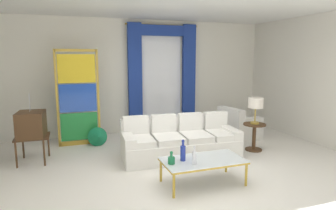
% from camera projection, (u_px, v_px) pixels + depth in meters
% --- Properties ---
extents(ground_plane, '(16.00, 16.00, 0.00)m').
position_uv_depth(ground_plane, '(181.00, 170.00, 5.30)').
color(ground_plane, white).
extents(wall_rear, '(8.00, 0.12, 3.00)m').
position_uv_depth(wall_rear, '(139.00, 77.00, 7.90)').
color(wall_rear, white).
rests_on(wall_rear, ground).
extents(wall_right, '(0.12, 7.00, 3.00)m').
position_uv_depth(wall_right, '(317.00, 80.00, 6.81)').
color(wall_right, white).
rests_on(wall_right, ground).
extents(ceiling_slab, '(8.00, 7.60, 0.04)m').
position_uv_depth(ceiling_slab, '(166.00, 4.00, 5.55)').
color(ceiling_slab, white).
extents(curtained_window, '(2.00, 0.17, 2.70)m').
position_uv_depth(curtained_window, '(163.00, 68.00, 7.91)').
color(curtained_window, white).
rests_on(curtained_window, ground).
extents(couch_white_long, '(2.39, 1.07, 0.86)m').
position_uv_depth(couch_white_long, '(179.00, 142.00, 5.98)').
color(couch_white_long, white).
rests_on(couch_white_long, ground).
extents(coffee_table, '(1.30, 0.69, 0.41)m').
position_uv_depth(coffee_table, '(203.00, 161.00, 4.66)').
color(coffee_table, silver).
rests_on(coffee_table, ground).
extents(bottle_blue_decanter, '(0.11, 0.11, 0.20)m').
position_uv_depth(bottle_blue_decanter, '(171.00, 160.00, 4.45)').
color(bottle_blue_decanter, '#196B3D').
rests_on(bottle_blue_decanter, coffee_table).
extents(bottle_crystal_tall, '(0.06, 0.06, 0.29)m').
position_uv_depth(bottle_crystal_tall, '(194.00, 157.00, 4.42)').
color(bottle_crystal_tall, silver).
rests_on(bottle_crystal_tall, coffee_table).
extents(bottle_amber_squat, '(0.08, 0.08, 0.34)m').
position_uv_depth(bottle_amber_squat, '(183.00, 152.00, 4.57)').
color(bottle_amber_squat, navy).
rests_on(bottle_amber_squat, coffee_table).
extents(vintage_tv, '(0.62, 0.64, 1.35)m').
position_uv_depth(vintage_tv, '(31.00, 125.00, 5.59)').
color(vintage_tv, '#472D19').
rests_on(vintage_tv, ground).
extents(armchair_white, '(0.94, 0.93, 0.80)m').
position_uv_depth(armchair_white, '(238.00, 127.00, 7.27)').
color(armchair_white, white).
rests_on(armchair_white, ground).
extents(stained_glass_divider, '(0.95, 0.05, 2.20)m').
position_uv_depth(stained_glass_divider, '(78.00, 100.00, 6.66)').
color(stained_glass_divider, gold).
rests_on(stained_glass_divider, ground).
extents(peacock_figurine, '(0.44, 0.60, 0.50)m').
position_uv_depth(peacock_figurine, '(98.00, 137.00, 6.64)').
color(peacock_figurine, beige).
rests_on(peacock_figurine, ground).
extents(round_side_table, '(0.48, 0.48, 0.59)m').
position_uv_depth(round_side_table, '(254.00, 134.00, 6.36)').
color(round_side_table, '#472D19').
rests_on(round_side_table, ground).
extents(table_lamp_brass, '(0.32, 0.32, 0.57)m').
position_uv_depth(table_lamp_brass, '(256.00, 104.00, 6.25)').
color(table_lamp_brass, '#B29338').
rests_on(table_lamp_brass, round_side_table).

